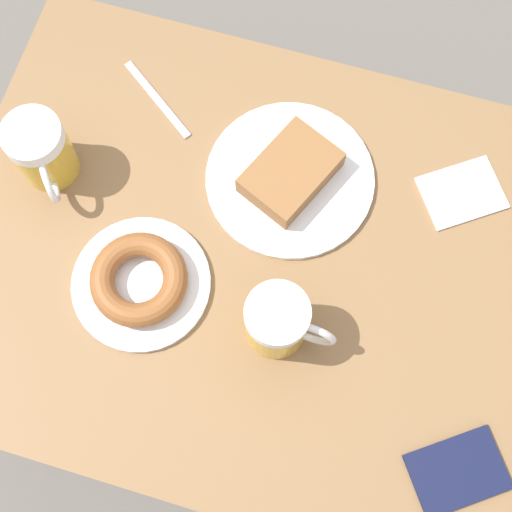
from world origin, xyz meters
name	(u,v)px	position (x,y,z in m)	size (l,w,h in m)	color
ground_plane	(256,349)	(0.00, 0.00, 0.00)	(8.00, 8.00, 0.00)	#666059
table	(256,274)	(0.00, 0.00, 0.69)	(0.72, 0.93, 0.77)	olive
plate_with_cake	(290,176)	(-0.14, 0.01, 0.78)	(0.26, 0.26, 0.05)	silver
plate_with_donut	(140,281)	(0.08, -0.15, 0.78)	(0.20, 0.20, 0.05)	silver
beer_mug_left	(278,322)	(0.09, 0.06, 0.82)	(0.09, 0.13, 0.12)	gold
beer_mug_center	(42,152)	(-0.05, -0.34, 0.82)	(0.12, 0.10, 0.12)	gold
napkin_folded	(462,193)	(-0.19, 0.27, 0.77)	(0.14, 0.15, 0.00)	white
fork	(157,99)	(-0.21, -0.23, 0.77)	(0.11, 0.14, 0.00)	silver
passport_near_edge	(458,472)	(0.21, 0.35, 0.77)	(0.14, 0.15, 0.01)	#141938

